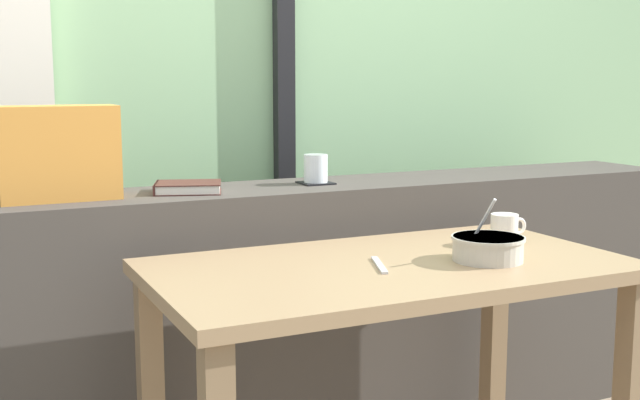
# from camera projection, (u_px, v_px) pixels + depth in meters

# --- Properties ---
(outdoor_backdrop) EXTENTS (4.80, 0.08, 2.80)m
(outdoor_backdrop) POSITION_uv_depth(u_px,v_px,m) (235.00, 18.00, 2.98)
(outdoor_backdrop) COLOR #8EBC89
(outdoor_backdrop) RESTS_ON ground
(window_divider_post) EXTENTS (0.07, 0.05, 2.60)m
(window_divider_post) POSITION_uv_depth(u_px,v_px,m) (284.00, 46.00, 3.00)
(window_divider_post) COLOR black
(window_divider_post) RESTS_ON ground
(dark_console_ledge) EXTENTS (2.80, 0.35, 0.85)m
(dark_console_ledge) POSITION_uv_depth(u_px,v_px,m) (299.00, 315.00, 2.61)
(dark_console_ledge) COLOR #423D38
(dark_console_ledge) RESTS_ON ground
(breakfast_table) EXTENTS (1.20, 0.66, 0.72)m
(breakfast_table) POSITION_uv_depth(u_px,v_px,m) (389.00, 306.00, 2.05)
(breakfast_table) COLOR #826849
(breakfast_table) RESTS_ON ground
(coaster_square) EXTENTS (0.10, 0.10, 0.00)m
(coaster_square) POSITION_uv_depth(u_px,v_px,m) (316.00, 183.00, 2.58)
(coaster_square) COLOR black
(coaster_square) RESTS_ON dark_console_ledge
(juice_glass) EXTENTS (0.08, 0.08, 0.09)m
(juice_glass) POSITION_uv_depth(u_px,v_px,m) (316.00, 170.00, 2.58)
(juice_glass) COLOR white
(juice_glass) RESTS_ON coaster_square
(closed_book) EXTENTS (0.23, 0.20, 0.03)m
(closed_book) POSITION_uv_depth(u_px,v_px,m) (188.00, 187.00, 2.39)
(closed_book) COLOR #47231E
(closed_book) RESTS_ON dark_console_ledge
(throw_pillow) EXTENTS (0.32, 0.14, 0.26)m
(throw_pillow) POSITION_uv_depth(u_px,v_px,m) (58.00, 153.00, 2.23)
(throw_pillow) COLOR #D18938
(throw_pillow) RESTS_ON dark_console_ledge
(soup_bowl) EXTENTS (0.19, 0.19, 0.16)m
(soup_bowl) POSITION_uv_depth(u_px,v_px,m) (488.00, 248.00, 2.05)
(soup_bowl) COLOR #BCB7A8
(soup_bowl) RESTS_ON breakfast_table
(fork_utensil) EXTENTS (0.07, 0.16, 0.01)m
(fork_utensil) POSITION_uv_depth(u_px,v_px,m) (379.00, 265.00, 2.00)
(fork_utensil) COLOR silver
(fork_utensil) RESTS_ON breakfast_table
(ceramic_mug) EXTENTS (0.11, 0.08, 0.08)m
(ceramic_mug) POSITION_uv_depth(u_px,v_px,m) (505.00, 229.00, 2.25)
(ceramic_mug) COLOR silver
(ceramic_mug) RESTS_ON breakfast_table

